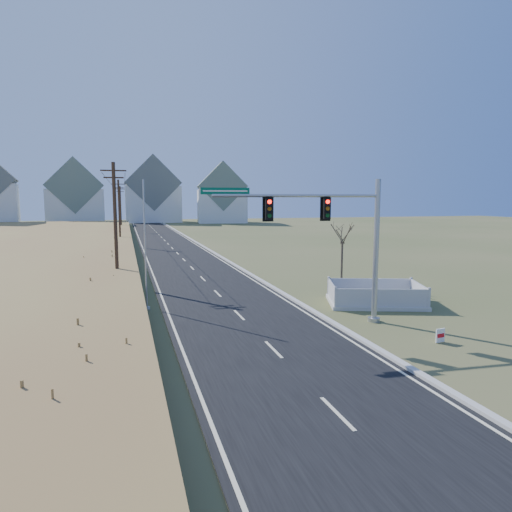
% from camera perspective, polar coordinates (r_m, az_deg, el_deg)
% --- Properties ---
extents(ground, '(260.00, 260.00, 0.00)m').
position_cam_1_polar(ground, '(21.44, 0.51, -10.11)').
color(ground, '#465127').
rests_on(ground, ground).
extents(road, '(8.00, 180.00, 0.06)m').
position_cam_1_polar(road, '(70.16, -11.23, 1.78)').
color(road, black).
rests_on(road, ground).
extents(curb, '(0.30, 180.00, 0.18)m').
position_cam_1_polar(curb, '(70.62, -7.88, 1.93)').
color(curb, '#B2AFA8').
rests_on(curb, ground).
extents(utility_pole_near, '(1.80, 0.26, 9.00)m').
position_cam_1_polar(utility_pole_near, '(34.68, -17.17, 4.03)').
color(utility_pole_near, '#422D1E').
rests_on(utility_pole_near, ground).
extents(utility_pole_mid, '(1.80, 0.26, 9.00)m').
position_cam_1_polar(utility_pole_mid, '(64.65, -16.72, 5.31)').
color(utility_pole_mid, '#422D1E').
rests_on(utility_pole_mid, ground).
extents(utility_pole_far, '(1.80, 0.26, 9.00)m').
position_cam_1_polar(utility_pole_far, '(94.65, -16.56, 5.78)').
color(utility_pole_far, '#422D1E').
rests_on(utility_pole_far, ground).
extents(condo_nnw, '(14.93, 11.17, 17.03)m').
position_cam_1_polar(condo_nnw, '(128.21, -21.68, 6.84)').
color(condo_nnw, silver).
rests_on(condo_nnw, ground).
extents(condo_n, '(15.27, 10.20, 18.54)m').
position_cam_1_polar(condo_n, '(131.87, -12.77, 7.45)').
color(condo_n, silver).
rests_on(condo_n, ground).
extents(condo_ne, '(14.12, 10.51, 16.52)m').
position_cam_1_polar(condo_ne, '(126.31, -4.30, 7.28)').
color(condo_ne, silver).
rests_on(condo_ne, ground).
extents(traffic_signal_mast, '(9.24, 0.94, 7.37)m').
position_cam_1_polar(traffic_signal_mast, '(23.30, 10.71, 2.45)').
color(traffic_signal_mast, '#9EA0A5').
rests_on(traffic_signal_mast, ground).
extents(fence_enclosure, '(6.51, 5.40, 1.27)m').
position_cam_1_polar(fence_enclosure, '(28.90, 14.67, -5.29)').
color(fence_enclosure, '#B7B5AD').
rests_on(fence_enclosure, ground).
extents(open_sign, '(0.50, 0.13, 0.62)m').
position_cam_1_polar(open_sign, '(22.14, 22.05, -9.19)').
color(open_sign, white).
rests_on(open_sign, ground).
extents(flagpole, '(0.34, 0.34, 7.46)m').
position_cam_1_polar(flagpole, '(26.86, -13.65, -0.31)').
color(flagpole, '#B7B5AD').
rests_on(flagpole, ground).
extents(bare_tree, '(1.87, 1.87, 4.96)m').
position_cam_1_polar(bare_tree, '(33.70, 10.76, 2.96)').
color(bare_tree, '#4C3F33').
rests_on(bare_tree, ground).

